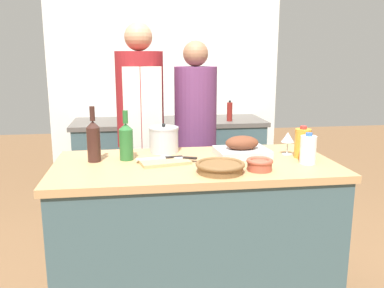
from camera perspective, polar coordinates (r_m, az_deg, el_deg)
name	(u,v)px	position (r m, az deg, el deg)	size (l,w,h in m)	color
kitchen_island	(195,238)	(2.45, 0.40, -13.03)	(1.57, 0.77, 0.92)	#3D565B
back_counter	(170,166)	(3.98, -3.12, -3.09)	(1.81, 0.60, 0.91)	#3D565B
back_wall	(166,79)	(4.19, -3.69, 9.07)	(2.31, 0.10, 2.55)	silver
roasting_pan	(242,148)	(2.44, 7.01, -0.60)	(0.32, 0.25, 0.12)	#BCBCC1
wicker_basket	(220,167)	(2.09, 3.97, -3.23)	(0.25, 0.25, 0.05)	brown
cutting_board	(165,162)	(2.27, -3.87, -2.52)	(0.30, 0.21, 0.02)	tan
stock_pot	(164,139)	(2.52, -3.97, 0.64)	(0.18, 0.18, 0.18)	#B7B7BC
mixing_bowl	(260,164)	(2.15, 9.47, -2.79)	(0.14, 0.14, 0.06)	#A84C38
juice_jug	(303,143)	(2.46, 15.26, 0.12)	(0.09, 0.09, 0.19)	orange
milk_jug	(308,150)	(2.33, 15.98, -0.76)	(0.09, 0.09, 0.17)	white
wine_bottle_green	(94,140)	(2.35, -13.65, 0.55)	(0.08, 0.08, 0.31)	#381E19
wine_bottle_dark	(126,141)	(2.35, -9.23, 0.48)	(0.08, 0.08, 0.29)	#28662D
wine_glass_left	(288,138)	(2.52, 13.29, 0.82)	(0.08, 0.08, 0.14)	silver
knife_chef	(161,158)	(2.30, -4.31, -1.97)	(0.27, 0.06, 0.01)	#B7B7BC
knife_paring	(180,157)	(2.31, -1.64, -1.89)	(0.20, 0.10, 0.01)	#B7B7BC
condiment_bottle_tall	(123,112)	(3.92, -9.66, 4.39)	(0.06, 0.06, 0.16)	#234C28
condiment_bottle_short	(230,112)	(3.82, 5.30, 4.55)	(0.05, 0.05, 0.19)	maroon
person_cook_aproned	(141,129)	(3.10, -7.19, 2.13)	(0.35, 0.36, 1.74)	beige
person_cook_guest	(195,136)	(3.14, 0.48, 1.06)	(0.32, 0.32, 1.62)	beige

